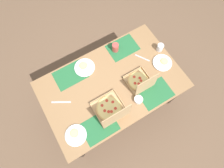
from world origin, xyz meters
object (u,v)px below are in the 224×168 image
at_px(plate_near_right, 162,63).
at_px(plate_far_right, 85,67).
at_px(pizza_box_corner_right, 140,82).
at_px(cup_spare, 115,47).
at_px(cup_red, 160,47).
at_px(condiment_bowl, 138,100).
at_px(pizza_box_corner_left, 111,110).
at_px(plate_far_left, 76,135).

bearing_deg(plate_near_right, plate_far_right, -27.02).
bearing_deg(pizza_box_corner_right, cup_spare, -89.16).
distance_m(pizza_box_corner_right, cup_spare, 0.51).
distance_m(plate_far_right, cup_red, 0.92).
distance_m(cup_spare, condiment_bowl, 0.68).
height_order(plate_near_right, condiment_bowl, condiment_bowl).
xyz_separation_m(plate_far_right, condiment_bowl, (-0.32, 0.65, 0.01)).
distance_m(pizza_box_corner_left, plate_far_right, 0.60).
xyz_separation_m(pizza_box_corner_right, cup_spare, (0.01, -0.51, 0.01)).
bearing_deg(cup_red, pizza_box_corner_left, 21.41).
bearing_deg(condiment_bowl, pizza_box_corner_left, -8.69).
distance_m(plate_near_right, cup_spare, 0.58).
height_order(plate_near_right, cup_spare, cup_spare).
bearing_deg(plate_far_right, cup_red, 164.46).
relative_size(plate_near_right, plate_far_left, 1.01).
height_order(plate_far_right, condiment_bowl, condiment_bowl).
distance_m(plate_near_right, condiment_bowl, 0.55).
bearing_deg(plate_far_left, plate_far_right, -124.58).
relative_size(plate_near_right, cup_spare, 2.04).
bearing_deg(plate_near_right, plate_far_left, 9.67).
height_order(plate_far_left, cup_red, cup_red).
relative_size(plate_far_left, condiment_bowl, 2.36).
bearing_deg(cup_spare, plate_far_right, 2.80).
xyz_separation_m(pizza_box_corner_right, plate_far_left, (0.87, 0.14, -0.04)).
relative_size(pizza_box_corner_right, cup_red, 3.15).
distance_m(pizza_box_corner_right, plate_near_right, 0.38).
bearing_deg(plate_far_left, cup_red, -163.98).
height_order(plate_far_left, condiment_bowl, condiment_bowl).
bearing_deg(cup_spare, pizza_box_corner_left, 54.96).
xyz_separation_m(cup_spare, condiment_bowl, (0.11, 0.67, -0.03)).
height_order(cup_red, condiment_bowl, cup_red).
height_order(cup_spare, cup_red, cup_spare).
bearing_deg(condiment_bowl, cup_spare, -99.77).
height_order(pizza_box_corner_left, plate_far_right, pizza_box_corner_left).
height_order(pizza_box_corner_right, plate_far_right, pizza_box_corner_right).
xyz_separation_m(pizza_box_corner_left, condiment_bowl, (-0.32, 0.05, -0.03)).
bearing_deg(condiment_bowl, plate_near_right, -155.04).
xyz_separation_m(plate_near_right, condiment_bowl, (0.50, 0.23, 0.01)).
distance_m(cup_spare, cup_red, 0.53).
bearing_deg(condiment_bowl, plate_far_right, -63.93).
bearing_deg(pizza_box_corner_left, condiment_bowl, 171.31).
xyz_separation_m(plate_far_right, cup_spare, (-0.43, -0.02, 0.05)).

